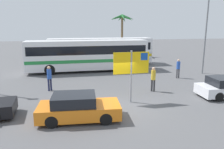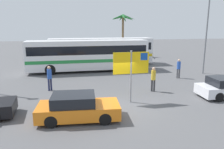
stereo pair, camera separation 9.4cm
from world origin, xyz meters
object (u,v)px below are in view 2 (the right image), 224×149
object	(u,v)px
ferry_sign	(132,65)
pedestrian_by_bus	(179,67)
bus_rear_coach	(101,50)
pedestrian_crossing_lot	(153,77)
car_orange	(77,107)
pedestrian_near_sign	(49,76)
bus_front_coach	(88,54)

from	to	relation	value
ferry_sign	pedestrian_by_bus	world-z (taller)	ferry_sign
bus_rear_coach	pedestrian_by_bus	bearing A→B (deg)	-54.62
ferry_sign	pedestrian_crossing_lot	bearing A→B (deg)	39.03
bus_rear_coach	ferry_sign	xyz separation A→B (m)	(-0.18, -13.36, 0.54)
ferry_sign	car_orange	distance (m)	4.24
pedestrian_near_sign	ferry_sign	bearing A→B (deg)	-155.80
bus_rear_coach	ferry_sign	size ratio (longest dim) A/B	3.78
ferry_sign	pedestrian_near_sign	world-z (taller)	ferry_sign
bus_rear_coach	pedestrian_by_bus	world-z (taller)	bus_rear_coach
pedestrian_by_bus	car_orange	bearing A→B (deg)	141.08
ferry_sign	pedestrian_by_bus	size ratio (longest dim) A/B	1.86
pedestrian_by_bus	pedestrian_crossing_lot	xyz separation A→B (m)	(-3.77, -3.39, 0.03)
bus_front_coach	bus_rear_coach	size ratio (longest dim) A/B	1.00
bus_front_coach	pedestrian_by_bus	size ratio (longest dim) A/B	7.03
bus_front_coach	ferry_sign	world-z (taller)	ferry_sign
pedestrian_by_bus	pedestrian_near_sign	distance (m)	11.15
ferry_sign	pedestrian_crossing_lot	world-z (taller)	ferry_sign
pedestrian_by_bus	pedestrian_near_sign	bearing A→B (deg)	112.21
bus_rear_coach	pedestrian_crossing_lot	distance (m)	11.70
bus_rear_coach	pedestrian_by_bus	distance (m)	9.98
pedestrian_by_bus	pedestrian_near_sign	xyz separation A→B (m)	(-11.02, -1.70, 0.06)
car_orange	pedestrian_crossing_lot	bearing A→B (deg)	39.00
bus_front_coach	bus_rear_coach	bearing A→B (deg)	61.02
car_orange	pedestrian_crossing_lot	world-z (taller)	pedestrian_crossing_lot
bus_rear_coach	pedestrian_crossing_lot	bearing A→B (deg)	-80.19
pedestrian_by_bus	pedestrian_near_sign	size ratio (longest dim) A/B	0.95
pedestrian_near_sign	bus_front_coach	bearing A→B (deg)	-58.65
bus_rear_coach	pedestrian_near_sign	bearing A→B (deg)	-118.19
bus_rear_coach	bus_front_coach	bearing A→B (deg)	-118.98
bus_rear_coach	car_orange	size ratio (longest dim) A/B	2.90
bus_front_coach	pedestrian_crossing_lot	xyz separation A→B (m)	(3.84, -8.16, -0.73)
ferry_sign	pedestrian_crossing_lot	distance (m)	3.13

